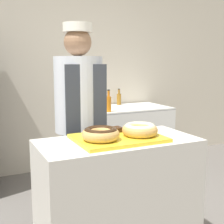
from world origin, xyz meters
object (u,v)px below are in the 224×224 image
(baker_person, at_px, (79,123))
(bottle_orange, at_px, (109,103))
(brownie_back_right, at_px, (116,129))
(chest_freezer, at_px, (128,137))
(donut_chocolate_glaze, at_px, (101,133))
(bottle_amber, at_px, (119,99))
(brownie_back_left, at_px, (103,131))
(donut_light_glaze, at_px, (140,129))
(serving_tray, at_px, (118,138))

(baker_person, xyz_separation_m, bottle_orange, (0.68, 0.88, 0.02))
(brownie_back_right, height_order, chest_freezer, brownie_back_right)
(donut_chocolate_glaze, height_order, bottle_amber, bottle_amber)
(brownie_back_left, distance_m, baker_person, 0.46)
(brownie_back_left, bearing_deg, baker_person, 92.42)
(chest_freezer, xyz_separation_m, bottle_amber, (-0.01, 0.25, 0.50))
(donut_chocolate_glaze, xyz_separation_m, bottle_orange, (0.76, 1.52, -0.03))
(brownie_back_right, distance_m, bottle_orange, 1.45)
(bottle_amber, bearing_deg, brownie_back_right, -117.47)
(donut_light_glaze, bearing_deg, brownie_back_right, 118.19)
(serving_tray, distance_m, brownie_back_right, 0.16)
(donut_chocolate_glaze, height_order, bottle_orange, bottle_orange)
(bottle_orange, bearing_deg, serving_tray, -112.51)
(serving_tray, xyz_separation_m, bottle_amber, (1.01, 1.99, 0.01))
(donut_chocolate_glaze, relative_size, bottle_orange, 0.93)
(baker_person, bearing_deg, serving_tray, -83.42)
(baker_person, bearing_deg, donut_light_glaze, -71.20)
(donut_chocolate_glaze, height_order, brownie_back_left, donut_chocolate_glaze)
(donut_chocolate_glaze, distance_m, donut_light_glaze, 0.30)
(donut_light_glaze, height_order, bottle_orange, bottle_orange)
(serving_tray, distance_m, baker_person, 0.60)
(donut_chocolate_glaze, height_order, donut_light_glaze, same)
(brownie_back_right, bearing_deg, chest_freezer, 58.56)
(donut_chocolate_glaze, xyz_separation_m, chest_freezer, (1.17, 1.77, -0.54))
(donut_light_glaze, xyz_separation_m, chest_freezer, (0.87, 1.77, -0.54))
(baker_person, bearing_deg, bottle_orange, 52.21)
(baker_person, height_order, bottle_amber, baker_person)
(bottle_amber, bearing_deg, baker_person, -127.86)
(brownie_back_right, bearing_deg, bottle_amber, 62.53)
(serving_tray, xyz_separation_m, brownie_back_right, (0.05, 0.14, 0.03))
(brownie_back_left, xyz_separation_m, baker_person, (-0.02, 0.46, -0.02))
(brownie_back_left, relative_size, brownie_back_right, 1.00)
(donut_chocolate_glaze, xyz_separation_m, brownie_back_left, (0.10, 0.18, -0.03))
(brownie_back_left, bearing_deg, donut_light_glaze, -42.79)
(baker_person, bearing_deg, donut_chocolate_glaze, -97.05)
(brownie_back_right, relative_size, chest_freezer, 0.09)
(baker_person, height_order, bottle_orange, baker_person)
(brownie_back_right, bearing_deg, bottle_orange, 67.13)
(serving_tray, relative_size, donut_chocolate_glaze, 2.39)
(baker_person, distance_m, bottle_amber, 1.75)
(donut_chocolate_glaze, distance_m, bottle_orange, 1.70)
(brownie_back_right, bearing_deg, brownie_back_left, 180.00)
(brownie_back_left, relative_size, baker_person, 0.05)
(brownie_back_right, bearing_deg, serving_tray, -109.08)
(donut_chocolate_glaze, distance_m, chest_freezer, 2.19)
(brownie_back_left, xyz_separation_m, bottle_amber, (1.06, 1.84, -0.02))
(donut_light_glaze, relative_size, bottle_amber, 1.11)
(serving_tray, height_order, donut_chocolate_glaze, donut_chocolate_glaze)
(serving_tray, bearing_deg, donut_light_glaze, -14.76)
(donut_chocolate_glaze, bearing_deg, chest_freezer, 56.57)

